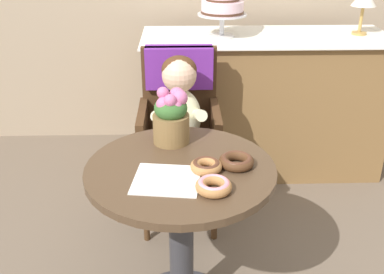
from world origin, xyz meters
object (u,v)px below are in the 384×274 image
tiered_cake_stand (222,3)px  donut_side (213,186)px  wicker_chair (179,109)px  seated_child (179,114)px  donut_front (236,161)px  donut_mid (206,166)px  cafe_table (180,213)px  flower_vase (171,115)px

tiered_cake_stand → donut_side: bearing=-95.9°
wicker_chair → tiered_cake_stand: bearing=61.9°
seated_child → donut_front: bearing=-70.6°
wicker_chair → donut_mid: (0.10, -0.80, 0.10)m
seated_child → wicker_chair: bearing=90.0°
cafe_table → wicker_chair: wicker_chair is taller
donut_side → tiered_cake_stand: bearing=84.1°
wicker_chair → donut_front: 0.80m
donut_mid → wicker_chair: bearing=97.1°
seated_child → tiered_cake_stand: 0.86m
cafe_table → wicker_chair: (-0.00, 0.76, 0.13)m
donut_side → seated_child: bearing=98.4°
cafe_table → donut_side: bearing=-57.1°
donut_front → tiered_cake_stand: (0.05, 1.30, 0.36)m
cafe_table → donut_front: bearing=-0.8°
wicker_chair → seated_child: size_ratio=1.31×
donut_front → tiered_cake_stand: 1.35m
wicker_chair → flower_vase: 0.58m
donut_front → tiered_cake_stand: size_ratio=0.39×
wicker_chair → donut_side: (0.12, -0.93, 0.10)m
flower_vase → donut_mid: bearing=-62.3°
donut_front → flower_vase: 0.34m
seated_child → flower_vase: (-0.03, -0.39, 0.16)m
seated_child → donut_side: bearing=-81.6°
tiered_cake_stand → flower_vase: bearing=-105.4°
seated_child → donut_side: size_ratio=5.77×
cafe_table → tiered_cake_stand: (0.26, 1.30, 0.59)m
wicker_chair → tiered_cake_stand: tiered_cake_stand is taller
donut_front → donut_side: size_ratio=1.05×
seated_child → donut_front: 0.65m
wicker_chair → flower_vase: (-0.03, -0.55, 0.20)m
flower_vase → wicker_chair: bearing=86.7°
donut_front → flower_vase: flower_vase is taller
donut_mid → flower_vase: (-0.13, 0.25, 0.10)m
flower_vase → tiered_cake_stand: 1.16m
tiered_cake_stand → cafe_table: bearing=-101.5°
wicker_chair → cafe_table: bearing=-91.4°
donut_side → flower_vase: flower_vase is taller
donut_side → flower_vase: bearing=110.8°
wicker_chair → donut_front: wicker_chair is taller
seated_child → donut_mid: size_ratio=6.19×
cafe_table → donut_front: size_ratio=5.44×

